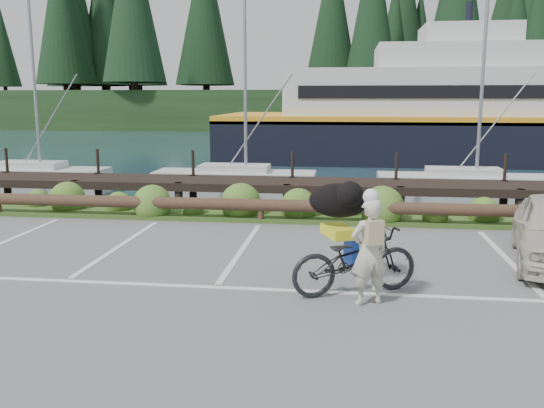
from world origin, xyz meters
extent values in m
plane|color=#5B5B5E|center=(0.00, 0.00, 0.00)|extent=(72.00, 72.00, 0.00)
plane|color=#1C3743|center=(0.00, 48.00, -1.20)|extent=(160.00, 160.00, 0.00)
cube|color=#3D5B21|center=(0.00, 5.30, 0.05)|extent=(34.00, 1.60, 0.10)
imported|color=black|center=(2.24, -0.39, 0.55)|extent=(2.21, 1.52, 1.10)
imported|color=beige|center=(2.44, -0.84, 0.81)|extent=(0.70, 0.60, 1.63)
ellipsoid|color=black|center=(1.97, 0.22, 1.39)|extent=(0.85, 1.11, 0.58)
camera|label=1|loc=(2.06, -9.24, 3.07)|focal=38.00mm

